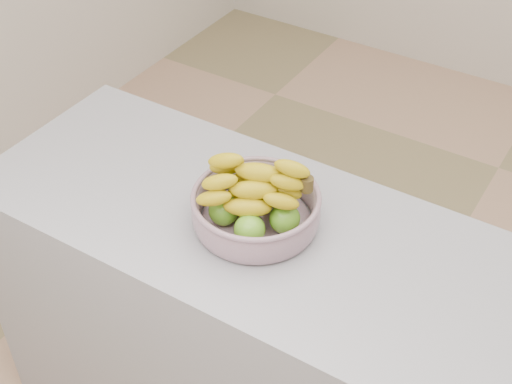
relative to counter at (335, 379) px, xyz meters
The scene contains 3 objects.
ground 0.71m from the counter, 90.00° to the left, with size 4.00×4.00×0.00m, color tan.
counter is the anchor object (origin of this frame).
fruit_bowl 0.57m from the counter, behind, with size 0.31×0.31×0.18m.
Camera 1 is at (0.43, -1.64, 2.08)m, focal length 50.00 mm.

